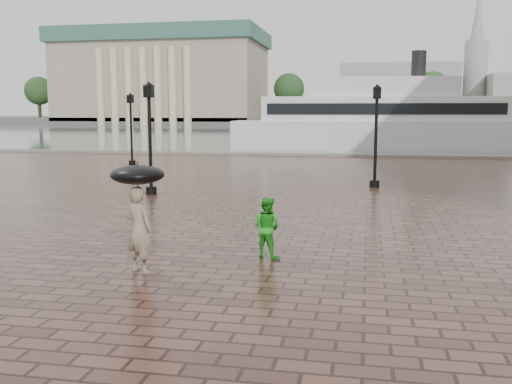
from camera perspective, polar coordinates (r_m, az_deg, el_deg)
ground at (r=12.59m, az=-1.54°, el=-7.27°), size 300.00×300.00×0.00m
harbour_water at (r=103.94m, az=9.70°, el=6.00°), size 240.00×240.00×0.00m
quay_edge at (r=44.06m, az=7.63°, el=3.57°), size 80.00×0.60×0.30m
far_shore at (r=171.89m, az=10.31°, el=7.04°), size 300.00×60.00×2.00m
museum at (r=167.09m, az=-9.28°, el=11.48°), size 57.00×32.50×26.00m
far_trees at (r=150.00m, az=10.25°, el=10.15°), size 188.00×8.00×13.50m
street_lamps at (r=28.26m, az=-4.66°, el=5.93°), size 15.44×12.44×4.40m
adult_pedestrian at (r=12.04m, az=-11.61°, el=-3.71°), size 0.78×0.66×1.81m
child_pedestrian at (r=13.07m, az=1.07°, el=-3.55°), size 0.82×0.73×1.40m
ferry_near at (r=53.31m, az=12.37°, el=7.03°), size 27.21×9.17×8.75m
umbrella at (r=11.87m, az=-11.77°, el=1.70°), size 1.10×1.10×1.18m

